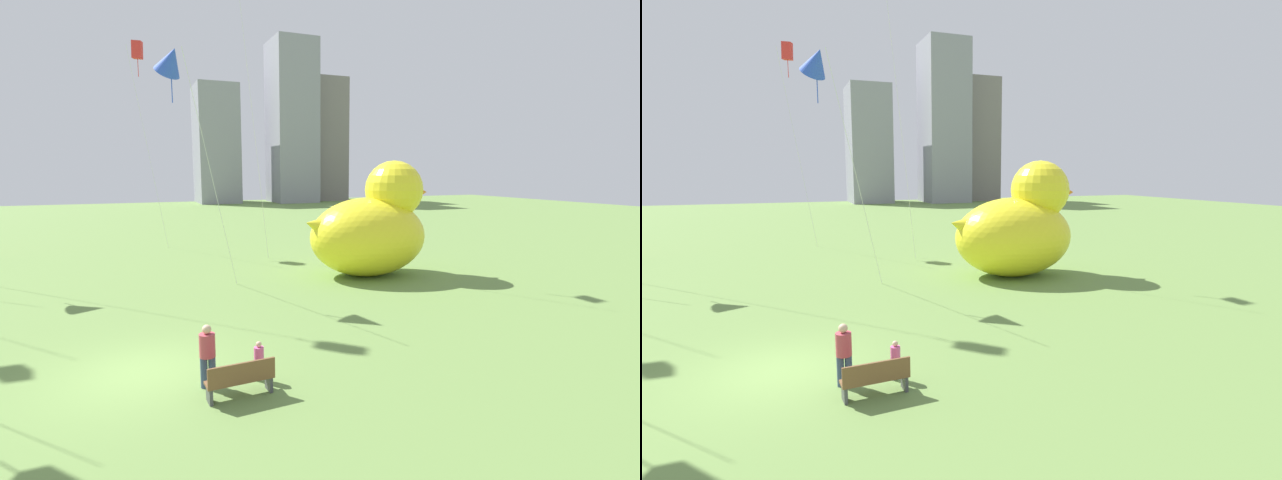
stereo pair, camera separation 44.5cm
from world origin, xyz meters
TOP-DOWN VIEW (x-y plane):
  - ground_plane at (0.00, 0.00)m, footprint 140.00×140.00m
  - park_bench at (2.15, -2.36)m, footprint 1.63×0.56m
  - person_adult at (1.53, -1.50)m, footprint 0.39×0.39m
  - person_child at (2.79, -1.61)m, footprint 0.25×0.25m
  - giant_inflatable_duck at (11.31, 8.06)m, footprint 6.97×4.47m
  - city_skyline at (24.84, 64.79)m, footprint 25.45×11.85m
  - kite_red at (1.14, 21.86)m, footprint 2.03×1.74m
  - kite_blue at (1.95, 8.57)m, footprint 3.42×3.51m

SIDE VIEW (x-z plane):
  - ground_plane at x=0.00m, z-range 0.00..0.00m
  - park_bench at x=2.15m, z-range 0.02..0.92m
  - person_child at x=2.79m, z-range 0.05..1.08m
  - person_adult at x=1.53m, z-range 0.08..1.67m
  - giant_inflatable_duck at x=11.31m, z-range -0.43..5.34m
  - kite_blue at x=1.95m, z-range 4.49..15.06m
  - city_skyline at x=24.84m, z-range -1.85..24.18m
  - kite_red at x=1.14m, z-range 6.18..19.88m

